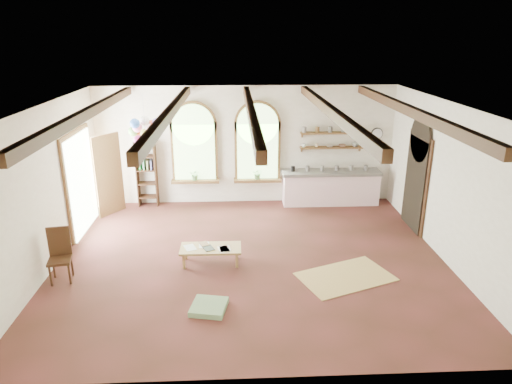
{
  "coord_description": "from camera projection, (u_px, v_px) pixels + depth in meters",
  "views": [
    {
      "loc": [
        -0.31,
        -8.56,
        4.49
      ],
      "look_at": [
        0.12,
        0.6,
        1.28
      ],
      "focal_mm": 32.0,
      "sensor_mm": 36.0,
      "label": 1
    }
  ],
  "objects": [
    {
      "name": "wall_clock",
      "position": [
        377.0,
        134.0,
        12.36
      ],
      "size": [
        0.32,
        0.04,
        0.32
      ],
      "primitive_type": "cylinder",
      "rotation": [
        1.57,
        0.0,
        0.0
      ],
      "color": "black",
      "rests_on": "wall_back"
    },
    {
      "name": "water_jug_b",
      "position": [
        366.0,
        195.0,
        12.66
      ],
      "size": [
        0.28,
        0.28,
        0.54
      ],
      "color": "#598CC0",
      "rests_on": "floor"
    },
    {
      "name": "potted_plant_left",
      "position": [
        195.0,
        175.0,
        12.36
      ],
      "size": [
        0.27,
        0.23,
        0.3
      ],
      "primitive_type": "imported",
      "color": "#598C4C",
      "rests_on": "window_left"
    },
    {
      "name": "floor_mat",
      "position": [
        345.0,
        277.0,
        8.86
      ],
      "size": [
        2.02,
        1.65,
        0.02
      ],
      "primitive_type": "cube",
      "rotation": [
        0.0,
        0.0,
        0.38
      ],
      "color": "tan",
      "rests_on": "floor"
    },
    {
      "name": "coffee_table",
      "position": [
        211.0,
        249.0,
        9.31
      ],
      "size": [
        1.24,
        0.57,
        0.35
      ],
      "color": "#A2834A",
      "rests_on": "floor"
    },
    {
      "name": "window_left",
      "position": [
        194.0,
        146.0,
        12.2
      ],
      "size": [
        1.3,
        0.28,
        2.2
      ],
      "color": "brown",
      "rests_on": "floor"
    },
    {
      "name": "shelf_vase",
      "position": [
        355.0,
        143.0,
        12.34
      ],
      "size": [
        0.18,
        0.18,
        0.19
      ],
      "primitive_type": "imported",
      "color": "slate",
      "rests_on": "wall_shelf_lower"
    },
    {
      "name": "right_doorway",
      "position": [
        415.0,
        184.0,
        10.8
      ],
      "size": [
        0.1,
        1.3,
        2.4
      ],
      "primitive_type": "cube",
      "color": "black",
      "rests_on": "floor"
    },
    {
      "name": "wall_shelf_upper",
      "position": [
        332.0,
        133.0,
        12.22
      ],
      "size": [
        1.7,
        0.24,
        0.04
      ],
      "primitive_type": "cube",
      "color": "brown",
      "rests_on": "wall_back"
    },
    {
      "name": "shelf_cup_a",
      "position": [
        304.0,
        145.0,
        12.29
      ],
      "size": [
        0.12,
        0.1,
        0.1
      ],
      "primitive_type": "imported",
      "color": "white",
      "rests_on": "wall_shelf_lower"
    },
    {
      "name": "wall_shelf_lower",
      "position": [
        331.0,
        147.0,
        12.35
      ],
      "size": [
        1.7,
        0.24,
        0.04
      ],
      "primitive_type": "cube",
      "color": "brown",
      "rests_on": "wall_back"
    },
    {
      "name": "kitchen_counter",
      "position": [
        330.0,
        187.0,
        12.53
      ],
      "size": [
        2.68,
        0.62,
        0.94
      ],
      "color": "white",
      "rests_on": "floor"
    },
    {
      "name": "floor_cushion",
      "position": [
        209.0,
        307.0,
        7.81
      ],
      "size": [
        0.68,
        0.68,
        0.1
      ],
      "primitive_type": "cube",
      "rotation": [
        0.0,
        0.0,
        -0.19
      ],
      "color": "#6E9366",
      "rests_on": "floor"
    },
    {
      "name": "table_book",
      "position": [
        200.0,
        245.0,
        9.39
      ],
      "size": [
        0.24,
        0.28,
        0.02
      ],
      "primitive_type": "imported",
      "rotation": [
        0.0,
        0.0,
        0.41
      ],
      "color": "olive",
      "rests_on": "coffee_table"
    },
    {
      "name": "tablet",
      "position": [
        208.0,
        248.0,
        9.25
      ],
      "size": [
        0.28,
        0.33,
        0.01
      ],
      "primitive_type": "cube",
      "rotation": [
        0.0,
        0.0,
        0.42
      ],
      "color": "black",
      "rests_on": "coffee_table"
    },
    {
      "name": "window_right",
      "position": [
        258.0,
        145.0,
        12.28
      ],
      "size": [
        1.3,
        0.28,
        2.2
      ],
      "color": "brown",
      "rests_on": "floor"
    },
    {
      "name": "water_jug_a",
      "position": [
        359.0,
        193.0,
        12.64
      ],
      "size": [
        0.33,
        0.33,
        0.64
      ],
      "color": "#598CC0",
      "rests_on": "floor"
    },
    {
      "name": "floor",
      "position": [
        251.0,
        259.0,
        9.57
      ],
      "size": [
        8.0,
        8.0,
        0.0
      ],
      "primitive_type": "plane",
      "color": "#5E2A26",
      "rests_on": "ground"
    },
    {
      "name": "balloon_cluster",
      "position": [
        145.0,
        130.0,
        10.63
      ],
      "size": [
        0.84,
        0.84,
        1.14
      ],
      "color": "silver",
      "rests_on": "floor"
    },
    {
      "name": "shelf_cup_b",
      "position": [
        317.0,
        145.0,
        12.31
      ],
      "size": [
        0.1,
        0.1,
        0.09
      ],
      "primitive_type": "imported",
      "color": "beige",
      "rests_on": "wall_shelf_lower"
    },
    {
      "name": "shelf_bowl_a",
      "position": [
        329.0,
        146.0,
        12.33
      ],
      "size": [
        0.22,
        0.22,
        0.05
      ],
      "primitive_type": "imported",
      "color": "beige",
      "rests_on": "wall_shelf_lower"
    },
    {
      "name": "side_chair",
      "position": [
        61.0,
        266.0,
        8.66
      ],
      "size": [
        0.48,
        0.48,
        1.04
      ],
      "color": "#3E2313",
      "rests_on": "floor"
    },
    {
      "name": "bookshelf",
      "position": [
        147.0,
        174.0,
        12.28
      ],
      "size": [
        0.53,
        0.32,
        1.8
      ],
      "color": "#3E2313",
      "rests_on": "floor"
    },
    {
      "name": "potted_plant_right",
      "position": [
        258.0,
        174.0,
        12.43
      ],
      "size": [
        0.27,
        0.23,
        0.3
      ],
      "primitive_type": "imported",
      "color": "#598C4C",
      "rests_on": "window_right"
    },
    {
      "name": "ceiling_beams",
      "position": [
        251.0,
        111.0,
        8.55
      ],
      "size": [
        6.2,
        6.8,
        0.18
      ],
      "primitive_type": null,
      "color": "#3E2313",
      "rests_on": "ceiling"
    },
    {
      "name": "shelf_bowl_b",
      "position": [
        342.0,
        146.0,
        12.35
      ],
      "size": [
        0.2,
        0.2,
        0.06
      ],
      "primitive_type": "imported",
      "color": "#8C664C",
      "rests_on": "wall_shelf_lower"
    },
    {
      "name": "left_doorway",
      "position": [
        81.0,
        183.0,
        10.71
      ],
      "size": [
        0.1,
        1.9,
        2.5
      ],
      "primitive_type": "cube",
      "color": "brown",
      "rests_on": "floor"
    }
  ]
}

